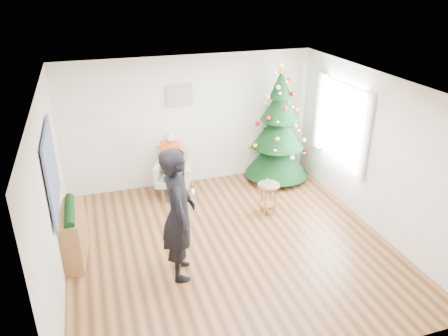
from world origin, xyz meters
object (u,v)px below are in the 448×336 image
object	(u,v)px
console	(74,235)
stool	(268,198)
christmas_tree	(279,131)
armchair	(174,177)
standing_man	(179,214)

from	to	relation	value
console	stool	bearing A→B (deg)	11.84
christmas_tree	armchair	bearing A→B (deg)	-179.97
armchair	standing_man	size ratio (longest dim) A/B	0.49
stool	standing_man	bearing A→B (deg)	-147.22
standing_man	console	xyz separation A→B (m)	(-1.45, 0.84, -0.58)
standing_man	christmas_tree	bearing A→B (deg)	-38.43
armchair	standing_man	distance (m)	2.59
armchair	console	size ratio (longest dim) A/B	0.96
console	armchair	bearing A→B (deg)	46.75
stool	christmas_tree	bearing A→B (deg)	60.09
stool	standing_man	size ratio (longest dim) A/B	0.29
standing_man	stool	bearing A→B (deg)	-49.17
armchair	console	distance (m)	2.48
christmas_tree	console	world-z (taller)	christmas_tree
stool	console	distance (m)	3.35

